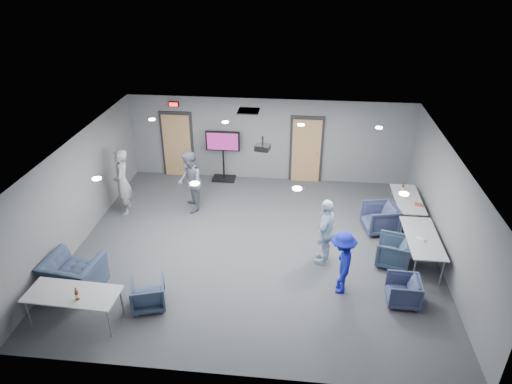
# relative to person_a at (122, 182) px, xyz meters

# --- Properties ---
(floor) EXTENTS (9.00, 9.00, 0.00)m
(floor) POSITION_rel_person_a_xyz_m (3.90, -1.35, -0.97)
(floor) COLOR #393C41
(floor) RESTS_ON ground
(ceiling) EXTENTS (9.00, 9.00, 0.00)m
(ceiling) POSITION_rel_person_a_xyz_m (3.90, -1.35, 1.73)
(ceiling) COLOR silver
(ceiling) RESTS_ON wall_back
(wall_back) EXTENTS (9.00, 0.02, 2.70)m
(wall_back) POSITION_rel_person_a_xyz_m (3.90, 2.65, 0.38)
(wall_back) COLOR slate
(wall_back) RESTS_ON floor
(wall_front) EXTENTS (9.00, 0.02, 2.70)m
(wall_front) POSITION_rel_person_a_xyz_m (3.90, -5.35, 0.38)
(wall_front) COLOR slate
(wall_front) RESTS_ON floor
(wall_left) EXTENTS (0.02, 8.00, 2.70)m
(wall_left) POSITION_rel_person_a_xyz_m (-0.60, -1.35, 0.38)
(wall_left) COLOR slate
(wall_left) RESTS_ON floor
(wall_right) EXTENTS (0.02, 8.00, 2.70)m
(wall_right) POSITION_rel_person_a_xyz_m (8.40, -1.35, 0.38)
(wall_right) COLOR slate
(wall_right) RESTS_ON floor
(door_left) EXTENTS (1.06, 0.17, 2.24)m
(door_left) POSITION_rel_person_a_xyz_m (0.90, 2.60, 0.10)
(door_left) COLOR black
(door_left) RESTS_ON wall_back
(door_right) EXTENTS (1.06, 0.17, 2.24)m
(door_right) POSITION_rel_person_a_xyz_m (5.10, 2.60, 0.10)
(door_right) COLOR black
(door_right) RESTS_ON wall_back
(exit_sign) EXTENTS (0.32, 0.08, 0.16)m
(exit_sign) POSITION_rel_person_a_xyz_m (0.90, 2.58, 1.48)
(exit_sign) COLOR black
(exit_sign) RESTS_ON wall_back
(hvac_diffuser) EXTENTS (0.60, 0.60, 0.03)m
(hvac_diffuser) POSITION_rel_person_a_xyz_m (3.40, 1.45, 1.72)
(hvac_diffuser) COLOR black
(hvac_diffuser) RESTS_ON ceiling
(downlights) EXTENTS (6.18, 3.78, 0.02)m
(downlights) POSITION_rel_person_a_xyz_m (3.90, -1.35, 1.72)
(downlights) COLOR white
(downlights) RESTS_ON ceiling
(person_a) EXTENTS (0.62, 0.79, 1.93)m
(person_a) POSITION_rel_person_a_xyz_m (0.00, 0.00, 0.00)
(person_a) COLOR gray
(person_a) RESTS_ON floor
(person_b) EXTENTS (0.92, 1.05, 1.82)m
(person_b) POSITION_rel_person_a_xyz_m (1.84, 0.33, -0.06)
(person_b) COLOR slate
(person_b) RESTS_ON floor
(person_c) EXTENTS (0.73, 1.08, 1.70)m
(person_c) POSITION_rel_person_a_xyz_m (5.61, -1.76, -0.12)
(person_c) COLOR silver
(person_c) RESTS_ON floor
(person_d) EXTENTS (0.66, 1.03, 1.50)m
(person_d) POSITION_rel_person_a_xyz_m (5.94, -2.81, -0.21)
(person_d) COLOR #161D94
(person_d) RESTS_ON floor
(chair_right_a) EXTENTS (1.00, 0.98, 0.77)m
(chair_right_a) POSITION_rel_person_a_xyz_m (7.13, -0.22, -0.58)
(chair_right_a) COLOR #363E5D
(chair_right_a) RESTS_ON floor
(chair_right_b) EXTENTS (0.94, 0.93, 0.71)m
(chair_right_b) POSITION_rel_person_a_xyz_m (7.25, -1.69, -0.61)
(chair_right_b) COLOR #324356
(chair_right_b) RESTS_ON floor
(chair_right_c) EXTENTS (0.71, 0.69, 0.63)m
(chair_right_c) POSITION_rel_person_a_xyz_m (7.25, -3.07, -0.65)
(chair_right_c) COLOR #363E5E
(chair_right_c) RESTS_ON floor
(chair_front_a) EXTENTS (0.87, 0.89, 0.65)m
(chair_front_a) POSITION_rel_person_a_xyz_m (1.88, -3.75, -0.64)
(chair_front_a) COLOR #35435C
(chair_front_a) RESTS_ON floor
(chair_front_b) EXTENTS (1.31, 1.18, 0.77)m
(chair_front_b) POSITION_rel_person_a_xyz_m (0.06, -3.35, -0.58)
(chair_front_b) COLOR #334159
(chair_front_b) RESTS_ON floor
(table_right_a) EXTENTS (0.71, 1.70, 0.73)m
(table_right_a) POSITION_rel_person_a_xyz_m (7.90, 0.33, -0.28)
(table_right_a) COLOR #A7A9AC
(table_right_a) RESTS_ON floor
(table_right_b) EXTENTS (0.77, 1.84, 0.73)m
(table_right_b) POSITION_rel_person_a_xyz_m (7.90, -1.57, -0.28)
(table_right_b) COLOR #A7A9AC
(table_right_b) RESTS_ON floor
(table_front_left) EXTENTS (1.88, 0.85, 0.73)m
(table_front_left) POSITION_rel_person_a_xyz_m (0.58, -4.35, -0.28)
(table_front_left) COLOR #A7A9AC
(table_front_left) RESTS_ON floor
(bottle_front) EXTENTS (0.08, 0.08, 0.29)m
(bottle_front) POSITION_rel_person_a_xyz_m (0.77, -4.51, -0.13)
(bottle_front) COLOR #632711
(bottle_front) RESTS_ON table_front_left
(bottle_right) EXTENTS (0.07, 0.07, 0.26)m
(bottle_right) POSITION_rel_person_a_xyz_m (7.83, 0.75, -0.14)
(bottle_right) COLOR #632711
(bottle_right) RESTS_ON table_right_a
(snack_box) EXTENTS (0.23, 0.20, 0.04)m
(snack_box) POSITION_rel_person_a_xyz_m (8.11, -0.03, -0.21)
(snack_box) COLOR #B5432D
(snack_box) RESTS_ON table_right_a
(wrapper) EXTENTS (0.24, 0.21, 0.05)m
(wrapper) POSITION_rel_person_a_xyz_m (7.81, -1.71, -0.21)
(wrapper) COLOR silver
(wrapper) RESTS_ON table_right_b
(tv_stand) EXTENTS (1.09, 0.52, 1.68)m
(tv_stand) POSITION_rel_person_a_xyz_m (2.45, 2.39, -0.02)
(tv_stand) COLOR black
(tv_stand) RESTS_ON floor
(projector) EXTENTS (0.40, 0.37, 0.36)m
(projector) POSITION_rel_person_a_xyz_m (3.99, -0.51, 1.44)
(projector) COLOR black
(projector) RESTS_ON ceiling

